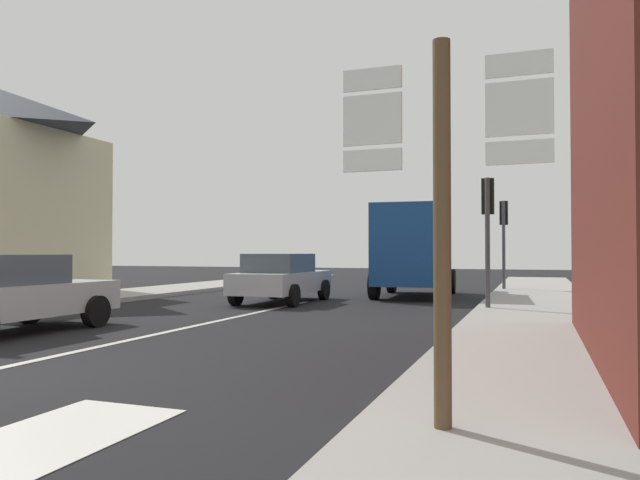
{
  "coord_description": "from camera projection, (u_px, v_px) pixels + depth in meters",
  "views": [
    {
      "loc": [
        6.56,
        -4.81,
        1.52
      ],
      "look_at": [
        0.94,
        10.68,
        1.85
      ],
      "focal_mm": 33.36,
      "sensor_mm": 36.0,
      "label": 1
    }
  ],
  "objects": [
    {
      "name": "traffic_light_far_right",
      "position": [
        504.0,
        225.0,
        22.56
      ],
      "size": [
        0.3,
        0.49,
        3.46
      ],
      "color": "#47474C",
      "rests_on": "ground"
    },
    {
      "name": "ground_plane",
      "position": [
        279.0,
        308.0,
        16.12
      ],
      "size": [
        80.0,
        80.0,
        0.0
      ],
      "primitive_type": "plane",
      "color": "black"
    },
    {
      "name": "sidewalk_left",
      "position": [
        32.0,
        304.0,
        16.5
      ],
      "size": [
        2.96,
        44.0,
        0.14
      ],
      "primitive_type": "cube",
      "color": "#9E9B96",
      "rests_on": "ground"
    },
    {
      "name": "sedan_far",
      "position": [
        281.0,
        277.0,
        17.87
      ],
      "size": [
        2.03,
        4.23,
        1.47
      ],
      "color": "#B7BABF",
      "rests_on": "ground"
    },
    {
      "name": "route_sign_post",
      "position": [
        442.0,
        202.0,
        4.7
      ],
      "size": [
        1.66,
        0.14,
        3.2
      ],
      "color": "brown",
      "rests_on": "ground"
    },
    {
      "name": "sidewalk_right",
      "position": [
        539.0,
        324.0,
        11.99
      ],
      "size": [
        2.96,
        44.0,
        0.14
      ],
      "primitive_type": "cube",
      "color": "#9E9B96",
      "rests_on": "ground"
    },
    {
      "name": "delivery_truck",
      "position": [
        414.0,
        248.0,
        20.22
      ],
      "size": [
        2.75,
        5.13,
        3.05
      ],
      "color": "#19478C",
      "rests_on": "ground"
    },
    {
      "name": "lane_turn_arrow",
      "position": [
        48.0,
        438.0,
        4.82
      ],
      "size": [
        1.2,
        2.2,
        0.01
      ],
      "primitive_type": "cube",
      "color": "silver",
      "rests_on": "ground"
    },
    {
      "name": "lane_centre_stripe",
      "position": [
        201.0,
        325.0,
        12.36
      ],
      "size": [
        0.16,
        12.0,
        0.01
      ],
      "primitive_type": "cube",
      "color": "silver",
      "rests_on": "ground"
    },
    {
      "name": "traffic_light_near_right",
      "position": [
        488.0,
        213.0,
        14.96
      ],
      "size": [
        0.3,
        0.49,
        3.38
      ],
      "color": "#47474C",
      "rests_on": "ground"
    },
    {
      "name": "sedan_near",
      "position": [
        4.0,
        293.0,
        10.98
      ],
      "size": [
        1.97,
        4.2,
        1.47
      ],
      "color": "#B7BABF",
      "rests_on": "ground"
    }
  ]
}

